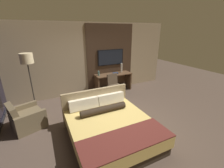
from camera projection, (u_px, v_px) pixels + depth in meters
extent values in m
plane|color=#4C3D33|center=(119.00, 123.00, 4.27)|extent=(16.00, 16.00, 0.00)
cube|color=tan|center=(88.00, 59.00, 5.99)|extent=(7.20, 0.06, 2.80)
cube|color=#3D2B1E|center=(110.00, 58.00, 6.34)|extent=(2.06, 0.03, 2.70)
cube|color=#33281E|center=(112.00, 136.00, 3.59)|extent=(1.81, 1.95, 0.22)
cube|color=tan|center=(112.00, 127.00, 3.50)|extent=(1.87, 2.01, 0.28)
cube|color=#56231E|center=(127.00, 139.00, 2.90)|extent=(1.89, 0.70, 0.02)
cube|color=#998460|center=(96.00, 104.00, 4.35)|extent=(1.91, 0.08, 0.95)
cube|color=beige|center=(84.00, 104.00, 4.01)|extent=(0.79, 0.23, 0.31)
cube|color=beige|center=(111.00, 98.00, 4.34)|extent=(0.79, 0.23, 0.31)
cylinder|color=#2D2319|center=(104.00, 109.00, 3.84)|extent=(1.22, 0.17, 0.17)
cube|color=brown|center=(113.00, 74.00, 6.32)|extent=(1.56, 0.53, 0.03)
cube|color=brown|center=(97.00, 85.00, 6.14)|extent=(0.06, 0.47, 0.72)
cube|color=brown|center=(128.00, 80.00, 6.76)|extent=(0.06, 0.47, 0.72)
cube|color=brown|center=(111.00, 80.00, 6.63)|extent=(1.44, 0.02, 0.36)
cube|color=black|center=(111.00, 57.00, 6.31)|extent=(1.16, 0.04, 0.65)
cube|color=black|center=(111.00, 57.00, 6.29)|extent=(1.09, 0.01, 0.60)
cube|color=#4C3D2D|center=(115.00, 86.00, 5.82)|extent=(0.53, 0.51, 0.05)
cube|color=#4C3D2D|center=(112.00, 79.00, 5.90)|extent=(0.45, 0.15, 0.42)
cylinder|color=black|center=(113.00, 94.00, 5.66)|extent=(0.04, 0.04, 0.43)
cylinder|color=black|center=(122.00, 92.00, 5.85)|extent=(0.04, 0.04, 0.43)
cylinder|color=black|center=(108.00, 91.00, 5.95)|extent=(0.04, 0.04, 0.43)
cylinder|color=black|center=(116.00, 89.00, 6.14)|extent=(0.04, 0.04, 0.43)
cube|color=brown|center=(28.00, 120.00, 4.08)|extent=(0.90, 0.80, 0.40)
cube|color=brown|center=(12.00, 112.00, 3.75)|extent=(0.38, 0.62, 0.38)
cube|color=brown|center=(32.00, 123.00, 3.82)|extent=(0.74, 0.34, 0.54)
cube|color=brown|center=(24.00, 113.00, 4.28)|extent=(0.74, 0.34, 0.54)
cylinder|color=#282623|center=(37.00, 114.00, 4.71)|extent=(0.28, 0.28, 0.03)
cylinder|color=#332D28|center=(33.00, 90.00, 4.43)|extent=(0.03, 0.03, 1.67)
cylinder|color=beige|center=(26.00, 58.00, 4.11)|extent=(0.34, 0.34, 0.28)
cylinder|color=silver|center=(121.00, 68.00, 6.52)|extent=(0.07, 0.07, 0.39)
cylinder|color=#4C706B|center=(99.00, 73.00, 6.06)|extent=(0.07, 0.07, 0.19)
cube|color=navy|center=(115.00, 73.00, 6.37)|extent=(0.25, 0.20, 0.03)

